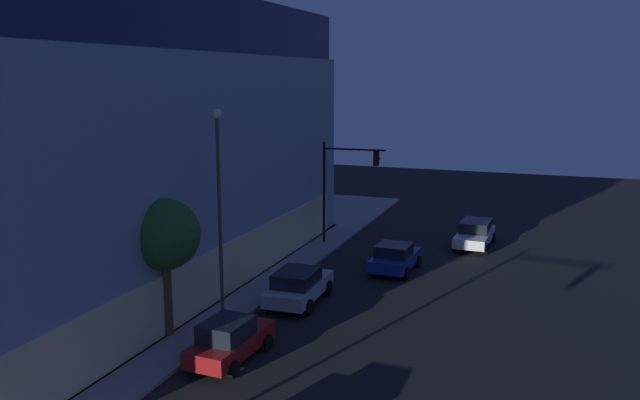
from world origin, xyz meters
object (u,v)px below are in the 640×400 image
sidewalk_tree (164,235)px  car_silver (298,286)px  car_red (230,340)px  car_blue (395,257)px  traffic_light_far_corner (343,177)px  street_lamp_sidewalk (219,192)px  modern_building (1,143)px  car_white (475,233)px

sidewalk_tree → car_silver: (5.73, -3.47, -3.50)m
car_red → car_silver: (6.81, -0.05, 0.03)m
car_blue → traffic_light_far_corner: bearing=46.2°
traffic_light_far_corner → street_lamp_sidewalk: (-14.16, 0.89, 1.37)m
modern_building → car_silver: 17.43m
car_silver → modern_building: bearing=95.0°
traffic_light_far_corner → car_silver: 11.53m
car_red → car_blue: size_ratio=1.02×
sidewalk_tree → car_blue: (12.28, -6.58, -3.56)m
traffic_light_far_corner → car_silver: (-10.87, -1.40, -3.58)m
sidewalk_tree → car_blue: size_ratio=1.37×
modern_building → street_lamp_sidewalk: modern_building is taller
modern_building → car_silver: size_ratio=7.22×
traffic_light_far_corner → car_white: bearing=-71.2°
sidewalk_tree → street_lamp_sidewalk: bearing=-25.8°
traffic_light_far_corner → car_silver: bearing=-172.7°
car_blue → car_white: 7.85m
modern_building → car_white: (15.01, -22.75, -6.38)m
car_red → car_silver: size_ratio=0.89×
modern_building → traffic_light_far_corner: (12.30, -14.77, -2.78)m
modern_building → car_white: size_ratio=7.18×
traffic_light_far_corner → car_red: (-17.68, -1.34, -3.61)m
sidewalk_tree → car_red: (-1.08, -3.42, -3.53)m
traffic_light_far_corner → sidewalk_tree: bearing=172.9°
modern_building → car_red: size_ratio=8.08×
car_red → car_white: 21.45m
car_silver → car_blue: (6.55, -3.11, -0.06)m
sidewalk_tree → car_red: 5.03m
street_lamp_sidewalk → car_red: 6.50m
traffic_light_far_corner → car_silver: traffic_light_far_corner is taller
sidewalk_tree → car_silver: 7.56m
modern_building → car_blue: bearing=-67.5°
street_lamp_sidewalk → car_silver: size_ratio=1.93×
traffic_light_far_corner → sidewalk_tree: traffic_light_far_corner is taller
traffic_light_far_corner → sidewalk_tree: 16.73m
street_lamp_sidewalk → car_white: street_lamp_sidewalk is taller
traffic_light_far_corner → car_white: traffic_light_far_corner is taller
traffic_light_far_corner → street_lamp_sidewalk: street_lamp_sidewalk is taller
car_silver → car_white: (13.58, -6.59, -0.02)m
modern_building → traffic_light_far_corner: bearing=-50.2°
sidewalk_tree → car_white: bearing=-27.5°
traffic_light_far_corner → sidewalk_tree: size_ratio=1.13×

